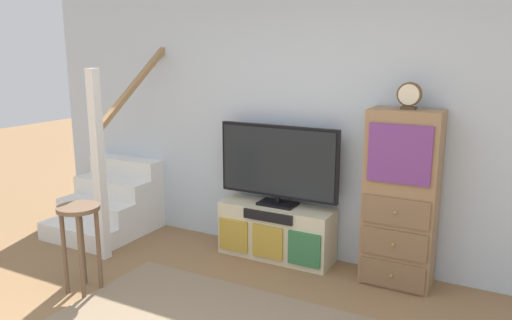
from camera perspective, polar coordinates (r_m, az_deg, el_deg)
The scene contains 7 objects.
back_wall at distance 4.65m, azimuth 7.25°, elevation 4.93°, with size 6.40×0.12×2.70m, color silver.
media_console at distance 4.80m, azimuth 2.34°, elevation -8.22°, with size 1.10×0.38×0.52m.
television at distance 4.62m, azimuth 2.54°, elevation -0.38°, with size 1.18×0.22×0.76m.
side_cabinet at distance 4.30m, azimuth 16.31°, elevation -4.34°, with size 0.58×0.38×1.50m.
desk_clock at distance 4.13m, azimuth 17.20°, elevation 7.06°, with size 0.19×0.08×0.22m.
staircase at distance 5.83m, azimuth -15.00°, elevation -3.71°, with size 1.00×1.36×2.20m.
bar_stool_near at distance 4.29m, azimuth -19.59°, elevation -7.44°, with size 0.34×0.34×0.74m.
Camera 1 is at (1.65, -1.85, 1.96)m, focal length 34.80 mm.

